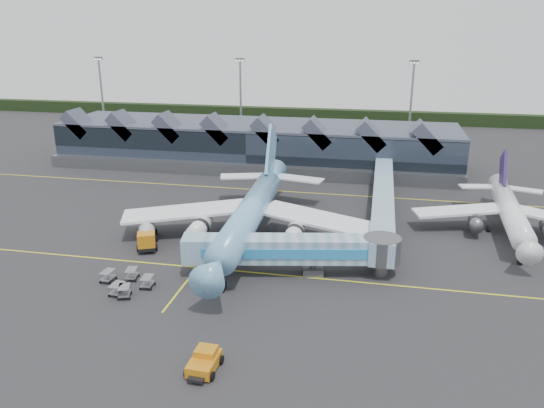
% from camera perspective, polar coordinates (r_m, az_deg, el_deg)
% --- Properties ---
extents(ground, '(260.00, 260.00, 0.00)m').
position_cam_1_polar(ground, '(78.66, -6.09, -4.34)').
color(ground, '#28282A').
rests_on(ground, ground).
extents(taxi_stripes, '(120.00, 60.00, 0.01)m').
position_cam_1_polar(taxi_stripes, '(87.55, -4.14, -1.85)').
color(taxi_stripes, yellow).
rests_on(taxi_stripes, ground).
extents(tree_line_far, '(260.00, 4.00, 4.00)m').
position_cam_1_polar(tree_line_far, '(182.53, 4.40, 9.57)').
color(tree_line_far, black).
rests_on(tree_line_far, ground).
extents(terminal, '(90.00, 22.25, 12.52)m').
position_cam_1_polar(terminal, '(122.20, -1.77, 6.48)').
color(terminal, black).
rests_on(terminal, ground).
extents(light_masts, '(132.40, 42.56, 22.45)m').
position_cam_1_polar(light_masts, '(132.90, 10.98, 10.48)').
color(light_masts, gray).
rests_on(light_masts, ground).
extents(main_airliner, '(40.35, 46.36, 14.90)m').
position_cam_1_polar(main_airliner, '(79.09, -2.20, -0.71)').
color(main_airliner, '#5F91C1').
rests_on(main_airliner, ground).
extents(regional_jet, '(29.39, 32.07, 11.01)m').
position_cam_1_polar(regional_jet, '(89.20, 24.24, -0.74)').
color(regional_jet, white).
rests_on(regional_jet, ground).
extents(jet_bridge, '(27.68, 8.96, 5.27)m').
position_cam_1_polar(jet_bridge, '(67.97, 3.36, -4.96)').
color(jet_bridge, '#6F9FB9').
rests_on(jet_bridge, ground).
extents(fuel_truck, '(5.74, 9.50, 3.25)m').
position_cam_1_polar(fuel_truck, '(80.39, -13.30, -2.84)').
color(fuel_truck, black).
rests_on(fuel_truck, ground).
extents(pushback_tug, '(2.90, 4.45, 1.92)m').
position_cam_1_polar(pushback_tug, '(51.87, -7.29, -16.46)').
color(pushback_tug, '#C57612').
rests_on(pushback_tug, ground).
extents(baggage_carts, '(6.97, 6.76, 1.41)m').
position_cam_1_polar(baggage_carts, '(67.95, -15.44, -8.08)').
color(baggage_carts, gray).
rests_on(baggage_carts, ground).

